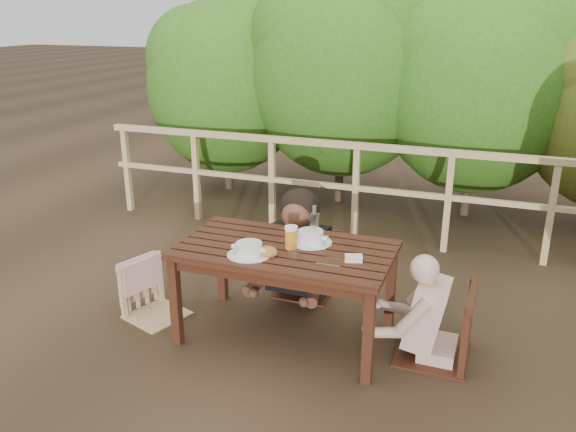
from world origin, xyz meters
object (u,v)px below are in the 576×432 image
(woman, at_px, (307,210))
(butter_tub, at_px, (354,259))
(table, at_px, (286,293))
(bottle, at_px, (314,225))
(tumbler, at_px, (294,256))
(soup_near, at_px, (249,250))
(bread_roll, at_px, (268,252))
(chair_right, at_px, (439,289))
(chair_far, at_px, (306,239))
(soup_far, at_px, (311,237))
(chair_left, at_px, (154,268))
(beer_glass, at_px, (291,238))
(diner_right, at_px, (445,277))

(woman, relative_size, butter_tub, 12.50)
(table, relative_size, butter_tub, 12.82)
(bottle, height_order, tumbler, bottle)
(soup_near, bearing_deg, bread_roll, 14.74)
(chair_right, bearing_deg, butter_tub, -71.26)
(chair_far, height_order, soup_far, chair_far)
(woman, bearing_deg, table, 97.16)
(soup_near, bearing_deg, bottle, 47.34)
(chair_left, bearing_deg, chair_far, -30.37)
(beer_glass, bearing_deg, bottle, 55.75)
(tumbler, bearing_deg, table, 126.08)
(table, xyz_separation_m, tumbler, (0.12, -0.17, 0.37))
(chair_right, bearing_deg, chair_far, -117.55)
(woman, height_order, soup_far, woman)
(soup_near, bearing_deg, chair_left, 171.45)
(beer_glass, bearing_deg, chair_far, 100.58)
(diner_right, distance_m, soup_far, 0.94)
(bread_roll, bearing_deg, chair_left, 174.39)
(table, bearing_deg, chair_left, -175.52)
(bread_roll, xyz_separation_m, bottle, (0.21, 0.33, 0.10))
(chair_far, relative_size, beer_glass, 5.50)
(bread_roll, relative_size, butter_tub, 1.16)
(chair_far, bearing_deg, chair_right, -28.16)
(chair_right, distance_m, bottle, 0.93)
(chair_right, distance_m, soup_far, 0.93)
(soup_near, height_order, bread_roll, soup_near)
(soup_near, relative_size, soup_far, 0.98)
(chair_right, xyz_separation_m, woman, (-1.12, 0.62, 0.22))
(soup_near, relative_size, tumbler, 4.14)
(chair_far, height_order, tumbler, chair_far)
(bottle, bearing_deg, tumbler, -95.28)
(tumbler, bearing_deg, butter_tub, 15.67)
(chair_far, bearing_deg, table, -82.65)
(table, bearing_deg, bottle, 45.11)
(chair_left, height_order, bottle, bottle)
(diner_right, distance_m, bread_roll, 1.16)
(soup_near, height_order, tumbler, soup_near)
(chair_far, height_order, beer_glass, chair_far)
(diner_right, bearing_deg, chair_left, 95.90)
(table, bearing_deg, butter_tub, -7.60)
(soup_far, bearing_deg, chair_far, 111.51)
(chair_far, distance_m, chair_right, 1.27)
(chair_far, xyz_separation_m, woman, (0.00, 0.02, 0.24))
(diner_right, height_order, bottle, diner_right)
(chair_right, relative_size, bread_roll, 7.53)
(diner_right, height_order, bread_roll, diner_right)
(chair_far, relative_size, diner_right, 0.80)
(diner_right, distance_m, beer_glass, 1.04)
(butter_tub, bearing_deg, tumbler, 178.76)
(table, xyz_separation_m, butter_tub, (0.50, -0.07, 0.36))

